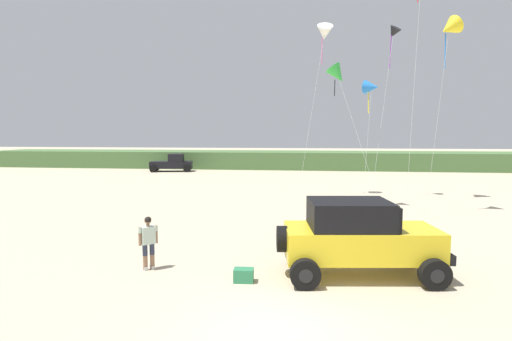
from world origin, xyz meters
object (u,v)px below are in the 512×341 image
object	(u,v)px
kite_green_box	(372,87)
kite_orange_streamer	(325,33)
kite_blue_swept	(338,74)
kite_purple_stunt	(449,28)
jeep	(358,236)
person_watching	(148,240)
cooler_box	(244,275)
distant_pickup	(173,163)
kite_white_parafoil	(393,33)

from	to	relation	value
kite_green_box	kite_orange_streamer	size ratio (longest dim) A/B	0.63
kite_blue_swept	kite_orange_streamer	distance (m)	4.17
kite_purple_stunt	kite_orange_streamer	bearing A→B (deg)	138.19
kite_blue_swept	kite_orange_streamer	xyz separation A→B (m)	(-0.69, 2.66, 3.13)
jeep	kite_orange_streamer	distance (m)	18.20
person_watching	kite_blue_swept	bearing A→B (deg)	62.71
jeep	cooler_box	bearing A→B (deg)	-164.68
distant_pickup	cooler_box	bearing A→B (deg)	-67.52
kite_blue_swept	kite_purple_stunt	bearing A→B (deg)	-27.09
jeep	kite_orange_streamer	world-z (taller)	kite_orange_streamer
person_watching	cooler_box	size ratio (longest dim) A/B	2.98
person_watching	jeep	bearing A→B (deg)	2.23
kite_orange_streamer	person_watching	bearing A→B (deg)	-111.01
kite_white_parafoil	cooler_box	bearing A→B (deg)	-114.49
distant_pickup	kite_green_box	world-z (taller)	kite_green_box
kite_green_box	kite_white_parafoil	bearing A→B (deg)	64.23
distant_pickup	kite_white_parafoil	xyz separation A→B (m)	(20.39, -15.64, 9.74)
kite_white_parafoil	kite_green_box	xyz separation A→B (m)	(-1.93, -3.99, -3.88)
kite_white_parafoil	kite_orange_streamer	world-z (taller)	kite_orange_streamer
distant_pickup	kite_green_box	distance (m)	27.57
jeep	kite_blue_swept	world-z (taller)	kite_blue_swept
cooler_box	kite_blue_swept	size ratio (longest dim) A/B	0.07
kite_blue_swept	kite_green_box	xyz separation A→B (m)	(1.75, -1.61, -0.98)
distant_pickup	kite_orange_streamer	size ratio (longest dim) A/B	0.42
distant_pickup	kite_orange_streamer	xyz separation A→B (m)	(16.02, -15.35, 9.97)
kite_purple_stunt	kite_orange_streamer	size ratio (longest dim) A/B	0.88
kite_blue_swept	distant_pickup	bearing A→B (deg)	132.85
cooler_box	jeep	bearing A→B (deg)	12.02
kite_orange_streamer	kite_purple_stunt	bearing A→B (deg)	-41.81
jeep	kite_purple_stunt	bearing A→B (deg)	60.39
kite_purple_stunt	distant_pickup	bearing A→B (deg)	136.75
person_watching	kite_green_box	size ratio (longest dim) A/B	0.23
cooler_box	kite_blue_swept	bearing A→B (deg)	71.86
jeep	distant_pickup	distance (m)	34.83
cooler_box	distant_pickup	size ratio (longest dim) A/B	0.11
kite_white_parafoil	kite_orange_streamer	bearing A→B (deg)	176.18
kite_blue_swept	kite_green_box	bearing A→B (deg)	-42.64
kite_purple_stunt	kite_blue_swept	world-z (taller)	kite_purple_stunt
jeep	kite_orange_streamer	bearing A→B (deg)	91.33
jeep	kite_white_parafoil	size ratio (longest dim) A/B	0.44
distant_pickup	kite_blue_swept	distance (m)	25.50
kite_white_parafoil	kite_blue_swept	world-z (taller)	kite_white_parafoil
kite_green_box	person_watching	bearing A→B (deg)	-126.63
distant_pickup	kite_purple_stunt	distance (m)	31.49
kite_white_parafoil	distant_pickup	bearing A→B (deg)	142.51
cooler_box	kite_orange_streamer	bearing A→B (deg)	76.53
kite_green_box	kite_orange_streamer	world-z (taller)	kite_orange_streamer
jeep	distant_pickup	world-z (taller)	jeep
distant_pickup	kite_white_parafoil	size ratio (longest dim) A/B	0.43
jeep	kite_green_box	distance (m)	12.62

